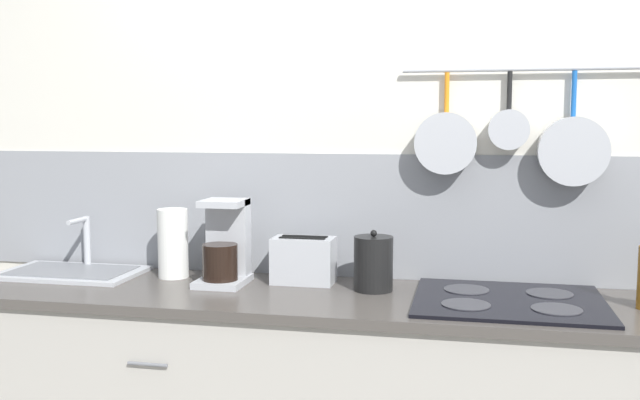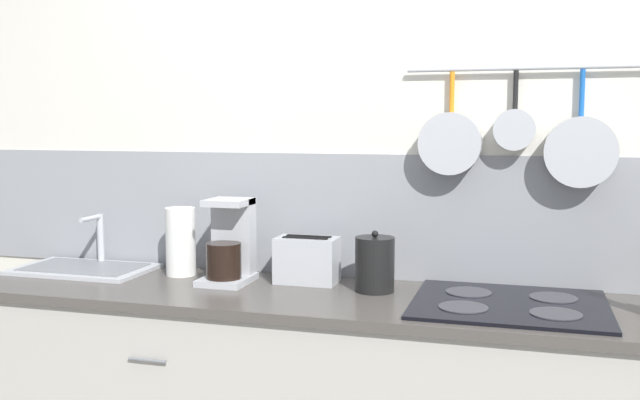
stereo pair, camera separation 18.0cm
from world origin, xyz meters
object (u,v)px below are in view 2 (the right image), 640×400
object	(u,v)px
coffee_maker	(230,247)
toaster	(307,260)
kettle	(375,264)
paper_towel_roll	(181,242)

from	to	relation	value
coffee_maker	toaster	distance (m)	0.30
coffee_maker	kettle	size ratio (longest dim) A/B	1.44
paper_towel_roll	kettle	world-z (taller)	paper_towel_roll
coffee_maker	toaster	xyz separation A→B (m)	(0.29, 0.06, -0.05)
coffee_maker	toaster	bearing A→B (deg)	11.49
paper_towel_roll	kettle	bearing A→B (deg)	-4.00
paper_towel_roll	toaster	xyz separation A→B (m)	(0.52, 0.01, -0.05)
toaster	kettle	size ratio (longest dim) A/B	1.12
paper_towel_roll	toaster	size ratio (longest dim) A/B	1.09
toaster	kettle	bearing A→B (deg)	-12.97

